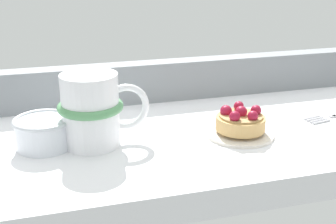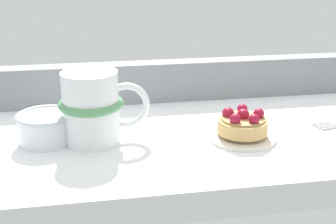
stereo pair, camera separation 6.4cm
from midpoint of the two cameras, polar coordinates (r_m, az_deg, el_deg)
ground_plane at (r=69.37cm, az=5.72°, el=-4.03°), size 76.65×35.57×4.02cm
window_rail_back at (r=81.95cm, az=2.91°, el=3.96°), size 75.11×3.85×7.07cm
dessert_plate at (r=67.07cm, az=12.04°, el=-2.97°), size 10.03×10.03×0.97cm
raspberry_tart at (r=66.35cm, az=12.14°, el=-1.45°), size 7.26×7.26×3.60cm
coffee_mug at (r=63.40cm, az=-6.63°, el=0.60°), size 12.85×9.10×10.29cm
sugar_bowl at (r=65.71cm, az=-12.48°, el=-1.79°), size 8.26×8.26×4.26cm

